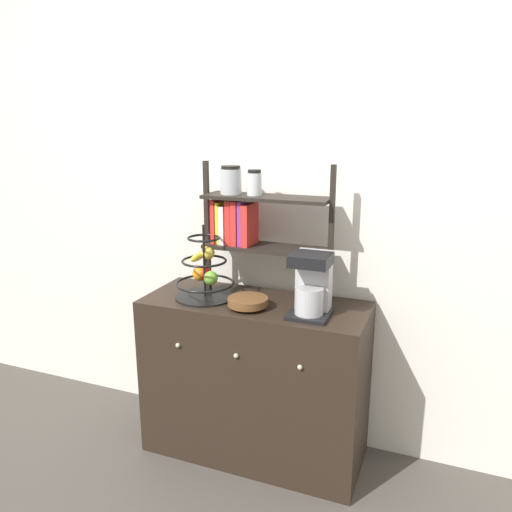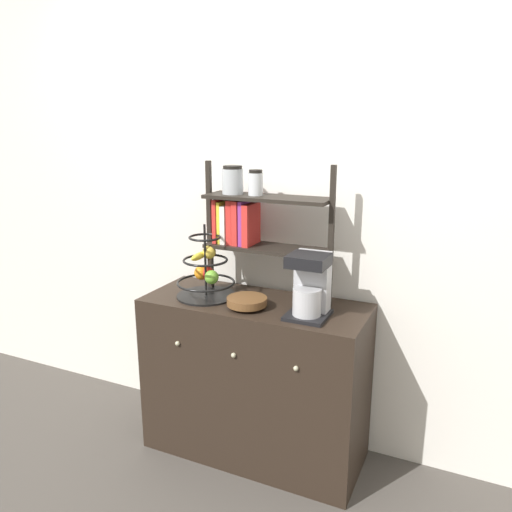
% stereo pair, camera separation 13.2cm
% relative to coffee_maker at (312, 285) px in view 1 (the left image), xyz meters
% --- Properties ---
extents(ground_plane, '(12.00, 12.00, 0.00)m').
position_rel_coffee_maker_xyz_m(ground_plane, '(-0.31, -0.17, -1.00)').
color(ground_plane, '#47423D').
extents(wall_back, '(7.00, 0.05, 2.60)m').
position_rel_coffee_maker_xyz_m(wall_back, '(-0.31, 0.34, 0.30)').
color(wall_back, silver).
rests_on(wall_back, ground_plane).
extents(sideboard, '(1.14, 0.48, 0.85)m').
position_rel_coffee_maker_xyz_m(sideboard, '(-0.31, 0.06, -0.57)').
color(sideboard, black).
rests_on(sideboard, ground_plane).
extents(coffee_maker, '(0.19, 0.20, 0.30)m').
position_rel_coffee_maker_xyz_m(coffee_maker, '(0.00, 0.00, 0.00)').
color(coffee_maker, black).
rests_on(coffee_maker, sideboard).
extents(fruit_stand, '(0.30, 0.30, 0.38)m').
position_rel_coffee_maker_xyz_m(fruit_stand, '(-0.57, 0.04, -0.03)').
color(fruit_stand, black).
rests_on(fruit_stand, sideboard).
extents(wooden_bowl, '(0.20, 0.20, 0.05)m').
position_rel_coffee_maker_xyz_m(wooden_bowl, '(-0.31, -0.03, -0.12)').
color(wooden_bowl, brown).
rests_on(wooden_bowl, sideboard).
extents(shelf_hutch, '(0.68, 0.20, 0.69)m').
position_rel_coffee_maker_xyz_m(shelf_hutch, '(-0.38, 0.16, 0.27)').
color(shelf_hutch, black).
rests_on(shelf_hutch, sideboard).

